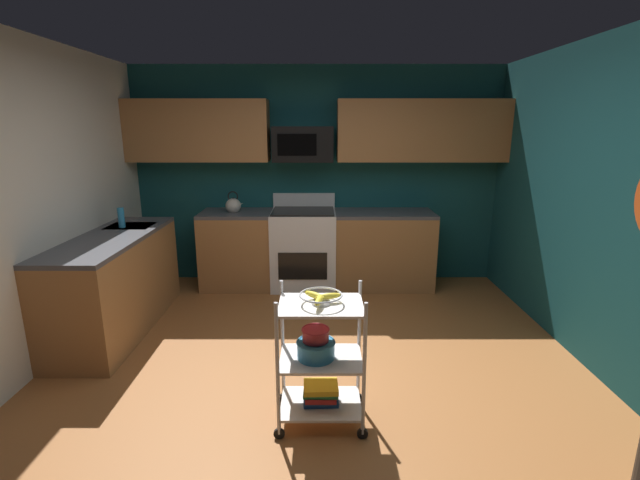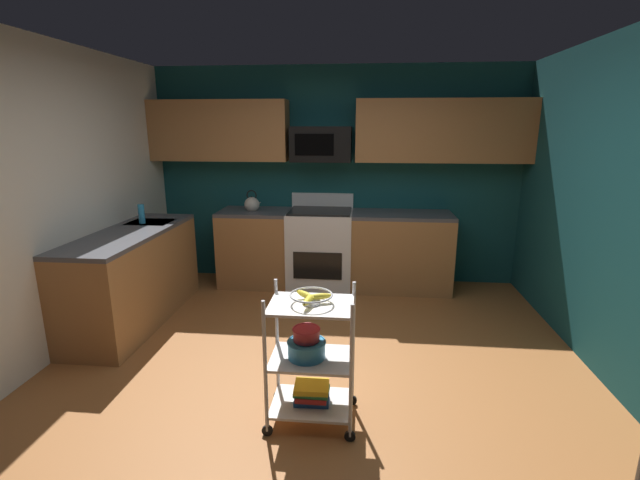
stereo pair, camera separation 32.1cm
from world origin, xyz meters
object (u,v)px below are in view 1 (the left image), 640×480
fruit_bowl (323,297)px  mixing_bowl_small (317,334)px  mixing_bowl_large (318,349)px  dish_soap_bottle (124,217)px  microwave (305,144)px  oven_range (305,248)px  book_stack (323,393)px  rolling_cart (323,358)px  kettle (235,205)px

fruit_bowl → mixing_bowl_small: (-0.03, 0.01, -0.26)m
mixing_bowl_large → dish_soap_bottle: (-1.96, 1.76, 0.50)m
microwave → mixing_bowl_large: microwave is taller
oven_range → fruit_bowl: (0.20, -2.60, 0.40)m
oven_range → mixing_bowl_small: 2.59m
microwave → book_stack: (0.20, -2.70, -1.50)m
fruit_bowl → microwave: bearing=94.3°
rolling_cart → mixing_bowl_small: rolling_cart is taller
oven_range → microwave: size_ratio=1.57×
mixing_bowl_small → rolling_cart: bearing=-18.3°
microwave → fruit_bowl: microwave is taller
mixing_bowl_small → oven_range: bearing=93.8°
mixing_bowl_large → dish_soap_bottle: 2.68m
book_stack → dish_soap_bottle: size_ratio=1.17×
rolling_cart → mixing_bowl_large: bearing=180.0°
mixing_bowl_small → dish_soap_bottle: size_ratio=0.91×
rolling_cart → kettle: size_ratio=3.47×
book_stack → kettle: 2.90m
oven_range → mixing_bowl_small: oven_range is taller
microwave → mixing_bowl_large: 2.95m
book_stack → kettle: size_ratio=0.89×
fruit_bowl → mixing_bowl_large: size_ratio=1.08×
rolling_cart → fruit_bowl: size_ratio=3.36×
mixing_bowl_small → book_stack: size_ratio=0.78×
oven_range → dish_soap_bottle: (-1.78, -0.84, 0.54)m
microwave → mixing_bowl_large: (0.17, -2.70, -1.18)m
mixing_bowl_large → kettle: 2.82m
microwave → book_stack: bearing=-85.7°
kettle → dish_soap_bottle: (-0.96, -0.83, 0.02)m
rolling_cart → mixing_bowl_large: (-0.03, 0.00, 0.07)m
fruit_bowl → kettle: 2.79m
microwave → kettle: size_ratio=2.65×
rolling_cart → mixing_bowl_small: (-0.03, 0.01, 0.17)m
oven_range → microwave: bearing=90.3°
fruit_bowl → book_stack: fruit_bowl is taller
kettle → fruit_bowl: bearing=-68.4°
dish_soap_bottle → mixing_bowl_large: bearing=-42.0°
mixing_bowl_large → kettle: bearing=111.0°
microwave → kettle: 1.09m
microwave → rolling_cart: 2.98m
fruit_bowl → dish_soap_bottle: 2.66m
oven_range → mixing_bowl_small: size_ratio=6.04×
kettle → dish_soap_bottle: kettle is taller
rolling_cart → book_stack: (0.00, 0.00, -0.25)m
mixing_bowl_small → book_stack: bearing=-18.3°
rolling_cart → dish_soap_bottle: dish_soap_bottle is taller
mixing_bowl_small → fruit_bowl: bearing=-18.3°
rolling_cart → mixing_bowl_small: bearing=161.7°
rolling_cart → mixing_bowl_small: 0.17m
oven_range → fruit_bowl: oven_range is taller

